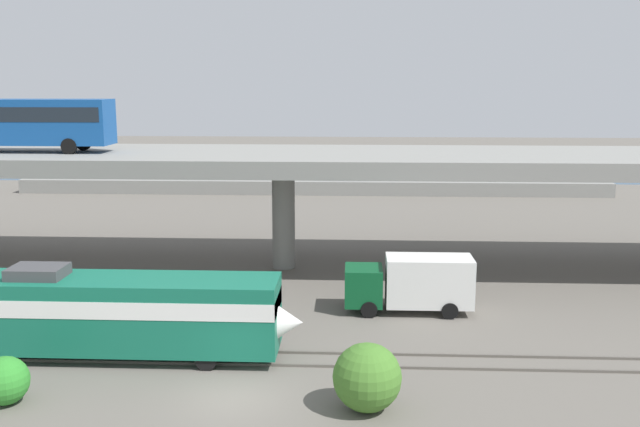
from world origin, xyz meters
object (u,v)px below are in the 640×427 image
object	(u,v)px
service_truck_west	(412,282)
parked_car_1	(465,168)
parked_car_0	(198,169)
parked_car_2	(319,168)
parked_car_4	(74,169)
transit_bus_on_overpass	(18,120)
train_locomotive	(118,310)
parked_car_3	(344,172)
parked_car_5	(397,168)

from	to	relation	value
service_truck_west	parked_car_1	bearing A→B (deg)	-101.86
parked_car_0	parked_car_2	world-z (taller)	same
parked_car_0	parked_car_4	world-z (taller)	same
parked_car_0	transit_bus_on_overpass	bearing A→B (deg)	-96.39
train_locomotive	service_truck_west	distance (m)	15.41
parked_car_3	train_locomotive	bearing A→B (deg)	79.19
train_locomotive	transit_bus_on_overpass	xyz separation A→B (m)	(-11.21, 15.29, 7.58)
parked_car_1	parked_car_3	distance (m)	14.72
parked_car_0	parked_car_1	distance (m)	30.81
parked_car_3	parked_car_5	world-z (taller)	same
transit_bus_on_overpass	parked_car_4	size ratio (longest dim) A/B	2.64
parked_car_1	parked_car_0	bearing A→B (deg)	5.58
train_locomotive	parked_car_1	size ratio (longest dim) A/B	3.92
parked_car_3	parked_car_5	distance (m)	6.96
parked_car_2	parked_car_3	size ratio (longest dim) A/B	0.98
transit_bus_on_overpass	service_truck_west	distance (m)	27.45
parked_car_3	parked_car_2	bearing A→B (deg)	-42.44
train_locomotive	parked_car_0	xyz separation A→B (m)	(-7.30, 50.16, 0.08)
parked_car_3	parked_car_5	bearing A→B (deg)	-151.93
parked_car_2	parked_car_4	size ratio (longest dim) A/B	0.91
parked_car_3	parked_car_5	size ratio (longest dim) A/B	1.04
train_locomotive	parked_car_4	xyz separation A→B (m)	(-21.35, 49.15, 0.07)
parked_car_0	parked_car_4	xyz separation A→B (m)	(-14.05, -1.01, -0.00)
service_truck_west	parked_car_1	xyz separation A→B (m)	(9.68, 46.10, 0.63)
parked_car_0	parked_car_3	xyz separation A→B (m)	(16.61, -1.39, -0.00)
service_truck_west	parked_car_1	distance (m)	47.11
service_truck_west	parked_car_2	size ratio (longest dim) A/B	1.65
service_truck_west	parked_car_0	size ratio (longest dim) A/B	1.49
service_truck_west	parked_car_0	bearing A→B (deg)	-64.04
transit_bus_on_overpass	parked_car_5	size ratio (longest dim) A/B	2.98
parked_car_2	parked_car_1	bearing A→B (deg)	-174.25
parked_car_5	transit_bus_on_overpass	bearing A→B (deg)	-125.95
train_locomotive	transit_bus_on_overpass	distance (m)	20.42
transit_bus_on_overpass	parked_car_1	size ratio (longest dim) A/B	2.74
transit_bus_on_overpass	parked_car_1	world-z (taller)	transit_bus_on_overpass
transit_bus_on_overpass	parked_car_2	bearing A→B (deg)	-115.95
parked_car_1	parked_car_2	bearing A→B (deg)	5.75
transit_bus_on_overpass	parked_car_0	bearing A→B (deg)	-96.39
transit_bus_on_overpass	parked_car_1	bearing A→B (deg)	-132.39
parked_car_2	parked_car_4	world-z (taller)	same
parked_car_2	train_locomotive	bearing A→B (deg)	82.93
service_truck_west	parked_car_3	distance (m)	41.95
train_locomotive	parked_car_3	bearing A→B (deg)	79.19
parked_car_3	parked_car_1	bearing A→B (deg)	-162.66
service_truck_west	parked_car_3	bearing A→B (deg)	-84.01
train_locomotive	parked_car_3	size ratio (longest dim) A/B	4.08
parked_car_5	parked_car_1	bearing A→B (deg)	8.01
transit_bus_on_overpass	parked_car_1	xyz separation A→B (m)	(34.57, 37.87, -7.51)
parked_car_0	parked_car_1	bearing A→B (deg)	5.58
parked_car_5	parked_car_3	bearing A→B (deg)	-151.93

